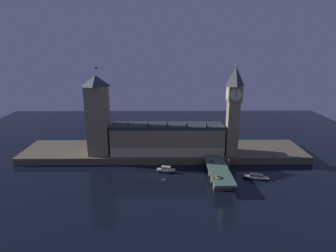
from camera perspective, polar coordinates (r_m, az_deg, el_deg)
ground_plane at (r=191.04m, az=-0.91°, el=-10.13°), size 400.00×400.00×0.00m
embankment at (r=225.81m, az=-0.85°, el=-5.20°), size 220.00×42.00×5.29m
parliament_hall at (r=212.89m, az=-0.14°, el=-2.57°), size 83.73×19.78×26.94m
clock_tower at (r=207.87m, az=13.15°, el=3.51°), size 10.18×10.29×67.03m
victoria_tower at (r=212.64m, az=-14.05°, el=2.08°), size 15.40×15.40×64.89m
bridge at (r=187.63m, az=10.24°, el=-9.28°), size 13.06×46.00×7.33m
car_northbound_lead at (r=194.70m, az=8.92°, el=-7.22°), size 1.96×4.79×1.46m
car_northbound_trail at (r=174.25m, az=10.12°, el=-10.16°), size 1.85×4.15×1.32m
pedestrian_near_rail at (r=174.41m, az=9.13°, el=-9.96°), size 0.38×0.38×1.82m
pedestrian_mid_walk at (r=183.40m, az=12.33°, el=-8.83°), size 0.38×0.38×1.67m
street_lamp_near at (r=170.54m, az=9.19°, el=-9.31°), size 1.34×0.60×7.00m
street_lamp_mid at (r=186.15m, az=12.21°, el=-7.33°), size 1.34×0.60×6.70m
street_lamp_far at (r=197.42m, az=7.79°, el=-5.83°), size 1.34×0.60×6.29m
boat_upstream at (r=195.73m, az=-0.41°, el=-8.95°), size 14.78×7.29×4.31m
boat_downstream at (r=195.54m, az=17.47°, el=-9.87°), size 18.48×9.36×3.37m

